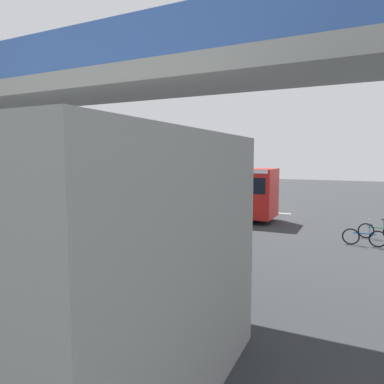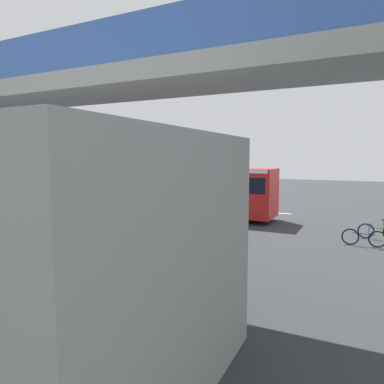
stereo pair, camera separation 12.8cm
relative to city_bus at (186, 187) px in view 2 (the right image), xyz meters
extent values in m
plane|color=#2D3033|center=(-1.12, -1.34, -1.88)|extent=(80.00, 80.00, 0.00)
cube|color=red|center=(-0.01, 0.00, -0.17)|extent=(11.50, 2.55, 2.86)
cube|color=black|center=(-0.01, 0.00, 0.35)|extent=(11.04, 2.59, 0.90)
cube|color=white|center=(-0.01, 0.00, 1.15)|extent=(11.27, 2.58, 0.20)
cube|color=black|center=(5.76, 0.00, 0.18)|extent=(0.04, 2.24, 1.20)
cylinder|color=black|center=(3.67, 1.27, -1.36)|extent=(1.04, 0.30, 1.04)
cylinder|color=black|center=(3.67, -1.28, -1.36)|extent=(1.04, 0.30, 1.04)
cylinder|color=black|center=(-3.69, 1.27, -1.36)|extent=(1.04, 0.30, 1.04)
cylinder|color=black|center=(-3.69, -1.28, -1.36)|extent=(1.04, 0.30, 1.04)
cube|color=#33478C|center=(5.03, 5.15, -0.77)|extent=(4.80, 1.95, 1.86)
cube|color=black|center=(5.03, 5.15, -0.41)|extent=(4.42, 1.98, 0.56)
cylinder|color=black|center=(6.61, 6.12, -1.54)|extent=(0.68, 0.22, 0.68)
cylinder|color=black|center=(6.61, 4.17, -1.54)|extent=(0.68, 0.22, 0.68)
cylinder|color=black|center=(3.44, 6.12, -1.54)|extent=(0.68, 0.22, 0.68)
cylinder|color=black|center=(3.44, 4.17, -1.54)|extent=(0.68, 0.22, 0.68)
torus|color=black|center=(-10.51, 1.93, -1.52)|extent=(0.72, 0.06, 0.72)
cube|color=green|center=(-11.04, 1.93, -1.34)|extent=(0.89, 0.04, 0.04)
cylinder|color=green|center=(-11.23, 1.93, -1.14)|extent=(0.03, 0.03, 0.40)
cube|color=black|center=(-11.23, 1.93, -0.94)|extent=(0.20, 0.08, 0.04)
cylinder|color=green|center=(-10.64, 1.93, -0.97)|extent=(0.02, 0.44, 0.02)
torus|color=black|center=(-9.88, 3.56, -1.52)|extent=(0.72, 0.06, 0.72)
torus|color=black|center=(-10.93, 3.56, -1.52)|extent=(0.72, 0.06, 0.72)
cube|color=blue|center=(-10.41, 3.56, -1.34)|extent=(0.89, 0.04, 0.04)
cylinder|color=blue|center=(-10.60, 3.56, -1.14)|extent=(0.03, 0.03, 0.40)
cube|color=black|center=(-10.60, 3.56, -0.94)|extent=(0.20, 0.08, 0.04)
cylinder|color=blue|center=(-10.01, 3.56, -0.97)|extent=(0.02, 0.44, 0.02)
cylinder|color=slate|center=(6.33, -4.24, -0.48)|extent=(0.08, 0.08, 2.80)
cube|color=red|center=(6.33, -4.24, 0.62)|extent=(0.04, 0.60, 0.60)
cube|color=silver|center=(-5.12, -3.71, -1.88)|extent=(2.00, 0.20, 0.01)
cube|color=silver|center=(-1.12, -3.71, -1.88)|extent=(2.00, 0.20, 0.01)
cube|color=silver|center=(2.88, -3.71, -1.88)|extent=(2.00, 0.20, 0.01)
cube|color=gray|center=(-1.12, 11.50, 4.03)|extent=(28.66, 2.60, 0.50)
cube|color=#3359A5|center=(-1.12, 10.25, 4.83)|extent=(28.66, 0.08, 1.10)
cube|color=#3359A5|center=(-1.12, 12.75, 4.83)|extent=(28.66, 0.08, 1.10)
cube|color=#192333|center=(-3.61, 13.08, 0.01)|extent=(7.65, 0.04, 2.94)
camera|label=1|loc=(-9.99, 19.94, 1.94)|focal=32.29mm
camera|label=2|loc=(-10.11, 19.88, 1.94)|focal=32.29mm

